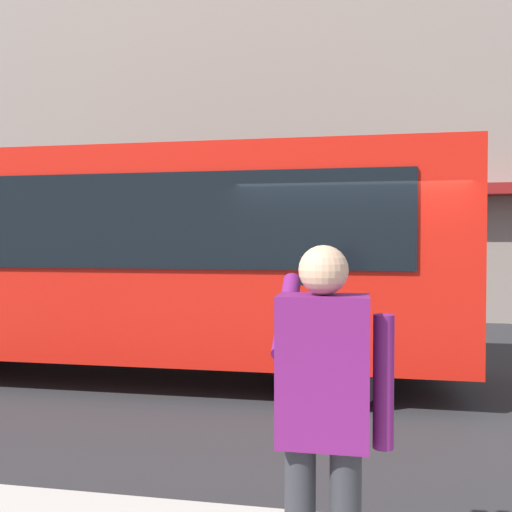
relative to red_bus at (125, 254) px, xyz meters
name	(u,v)px	position (x,y,z in m)	size (l,w,h in m)	color
ground_plane	(351,391)	(-3.13, 0.33, -1.68)	(60.00, 60.00, 0.00)	#2B2B2D
building_facade_far	(356,71)	(-3.14, -6.46, 4.30)	(28.00, 1.55, 12.00)	gray
red_bus	(125,254)	(0.00, 0.00, 0.00)	(9.05, 2.54, 3.08)	red
pedestrian_photographer	(324,405)	(-3.07, 4.88, -0.54)	(0.53, 0.52, 1.70)	#2D2D33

